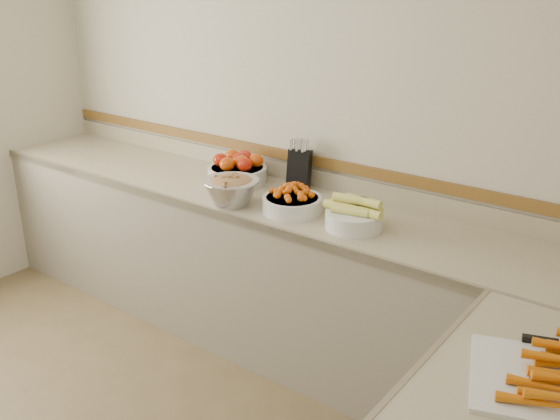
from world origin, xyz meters
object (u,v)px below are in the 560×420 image
Objects in this scene: knife_block at (299,168)px; corn_bowl at (354,216)px; rhubarb_bowl at (231,189)px; cherry_tomato_bowl at (292,201)px; tomato_bowl at (238,170)px.

knife_block is 0.64m from corn_bowl.
cherry_tomato_bowl is at bearing 18.64° from rhubarb_bowl.
tomato_bowl is 0.92m from corn_bowl.
knife_block is at bearing 19.21° from tomato_bowl.
knife_block is 0.38m from cherry_tomato_bowl.
rhubarb_bowl is (-0.68, -0.11, 0.02)m from corn_bowl.
tomato_bowl reaches higher than corn_bowl.
knife_block is 0.96× the size of corn_bowl.
knife_block is 0.86× the size of tomato_bowl.
cherry_tomato_bowl is 1.04× the size of rhubarb_bowl.
tomato_bowl is at bearing -160.79° from knife_block.
cherry_tomato_bowl is at bearing -179.64° from corn_bowl.
tomato_bowl is at bearing 167.61° from corn_bowl.
cherry_tomato_bowl and rhubarb_bowl have the same top height.
rhubarb_bowl is (-0.32, -0.11, 0.03)m from cherry_tomato_bowl.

